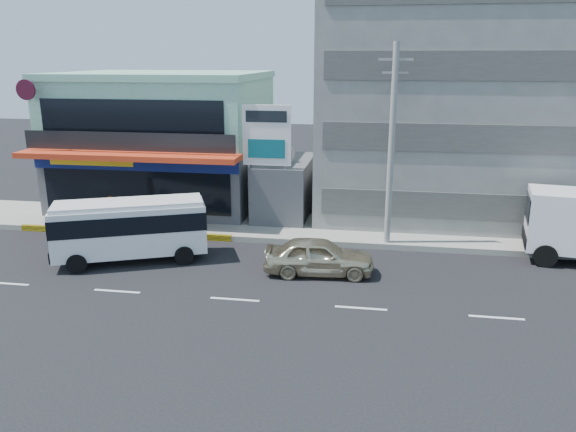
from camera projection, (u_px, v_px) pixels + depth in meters
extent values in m
plane|color=black|center=(235.00, 299.00, 22.35)|extent=(120.00, 120.00, 0.00)
cube|color=gray|center=(368.00, 231.00, 30.54)|extent=(70.00, 5.00, 0.30)
cube|color=#424347|center=(168.00, 174.00, 36.33)|extent=(12.00, 10.00, 4.00)
cube|color=#96D4B9|center=(165.00, 111.00, 35.23)|extent=(12.00, 10.00, 4.00)
cube|color=red|center=(127.00, 156.00, 30.24)|extent=(12.40, 1.80, 0.30)
cube|color=navy|center=(134.00, 164.00, 31.10)|extent=(12.00, 0.12, 0.80)
cube|color=black|center=(136.00, 190.00, 31.54)|extent=(11.00, 0.06, 2.60)
cube|color=gray|center=(460.00, 97.00, 33.11)|extent=(16.00, 12.00, 14.00)
cube|color=#424347|center=(285.00, 189.00, 33.26)|extent=(3.00, 6.00, 3.50)
cylinder|color=slate|center=(282.00, 162.00, 31.81)|extent=(1.50, 1.50, 0.15)
cylinder|color=gray|center=(249.00, 173.00, 30.42)|extent=(0.16, 0.16, 6.50)
cylinder|color=gray|center=(285.00, 174.00, 30.11)|extent=(0.16, 0.16, 6.50)
cube|color=white|center=(267.00, 135.00, 29.70)|extent=(2.60, 0.18, 3.20)
cylinder|color=#999993|center=(391.00, 150.00, 27.06)|extent=(0.30, 0.30, 10.00)
cube|color=#999993|center=(396.00, 59.00, 25.91)|extent=(1.60, 0.12, 0.12)
cube|color=#999993|center=(395.00, 73.00, 26.08)|extent=(1.20, 0.10, 0.10)
cube|color=white|center=(130.00, 229.00, 26.17)|extent=(7.19, 4.66, 2.26)
cube|color=black|center=(130.00, 220.00, 26.04)|extent=(7.25, 4.73, 0.84)
cube|color=white|center=(128.00, 203.00, 25.83)|extent=(6.93, 4.40, 0.20)
cylinder|color=black|center=(77.00, 264.00, 24.94)|extent=(0.92, 0.60, 0.89)
cylinder|color=black|center=(82.00, 248.00, 26.96)|extent=(0.92, 0.60, 0.89)
cylinder|color=black|center=(184.00, 255.00, 25.99)|extent=(0.92, 0.60, 0.89)
cylinder|color=black|center=(182.00, 241.00, 28.02)|extent=(0.92, 0.60, 0.89)
imported|color=beige|center=(319.00, 256.00, 24.79)|extent=(4.98, 2.35, 1.65)
cube|color=white|center=(556.00, 220.00, 26.29)|extent=(2.92, 2.92, 2.76)
cylinder|color=black|center=(545.00, 256.00, 25.70)|extent=(1.10, 0.48, 1.06)
cylinder|color=black|center=(540.00, 240.00, 27.92)|extent=(1.10, 0.48, 1.06)
imported|color=maroon|center=(114.00, 231.00, 29.56)|extent=(1.95, 1.33, 0.97)
imported|color=#66594C|center=(112.00, 212.00, 29.29)|extent=(0.65, 0.76, 1.78)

